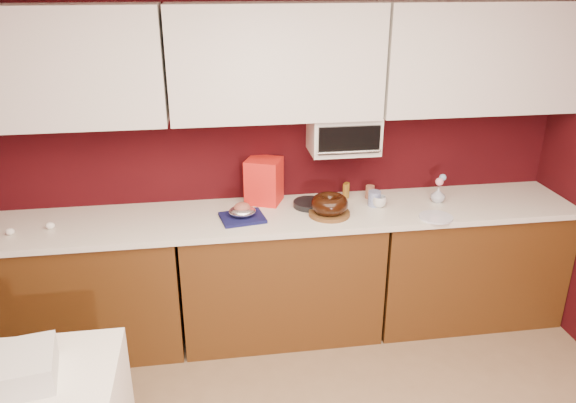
{
  "coord_description": "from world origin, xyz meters",
  "views": [
    {
      "loc": [
        -0.45,
        -1.41,
        2.37
      ],
      "look_at": [
        0.04,
        1.84,
        1.02
      ],
      "focal_mm": 35.0,
      "sensor_mm": 36.0,
      "label": 1
    }
  ],
  "objects_px": {
    "bundt_cake": "(330,204)",
    "flower_vase": "(438,194)",
    "pandoro_box": "(264,181)",
    "toaster_oven": "(343,133)",
    "foil_ham_nest": "(242,211)",
    "coffee_mug": "(379,201)",
    "blue_jar": "(374,198)",
    "newspaper_stack": "(10,370)"
  },
  "relations": [
    {
      "from": "bundt_cake",
      "to": "flower_vase",
      "type": "relative_size",
      "value": 2.06
    },
    {
      "from": "pandoro_box",
      "to": "toaster_oven",
      "type": "bearing_deg",
      "value": 18.16
    },
    {
      "from": "foil_ham_nest",
      "to": "coffee_mug",
      "type": "height_order",
      "value": "coffee_mug"
    },
    {
      "from": "toaster_oven",
      "to": "blue_jar",
      "type": "bearing_deg",
      "value": -33.63
    },
    {
      "from": "coffee_mug",
      "to": "flower_vase",
      "type": "xyz_separation_m",
      "value": [
        0.42,
        0.02,
        0.01
      ]
    },
    {
      "from": "toaster_oven",
      "to": "newspaper_stack",
      "type": "xyz_separation_m",
      "value": [
        -1.77,
        -1.44,
        -0.56
      ]
    },
    {
      "from": "toaster_oven",
      "to": "bundt_cake",
      "type": "distance_m",
      "value": 0.49
    },
    {
      "from": "bundt_cake",
      "to": "pandoro_box",
      "type": "xyz_separation_m",
      "value": [
        -0.39,
        0.3,
        0.07
      ]
    },
    {
      "from": "coffee_mug",
      "to": "newspaper_stack",
      "type": "distance_m",
      "value": 2.38
    },
    {
      "from": "pandoro_box",
      "to": "flower_vase",
      "type": "bearing_deg",
      "value": 14.42
    },
    {
      "from": "bundt_cake",
      "to": "coffee_mug",
      "type": "distance_m",
      "value": 0.37
    },
    {
      "from": "blue_jar",
      "to": "foil_ham_nest",
      "type": "bearing_deg",
      "value": -173.98
    },
    {
      "from": "toaster_oven",
      "to": "flower_vase",
      "type": "xyz_separation_m",
      "value": [
        0.65,
        -0.14,
        -0.42
      ]
    },
    {
      "from": "bundt_cake",
      "to": "blue_jar",
      "type": "height_order",
      "value": "bundt_cake"
    },
    {
      "from": "bundt_cake",
      "to": "foil_ham_nest",
      "type": "height_order",
      "value": "bundt_cake"
    },
    {
      "from": "bundt_cake",
      "to": "flower_vase",
      "type": "xyz_separation_m",
      "value": [
        0.78,
        0.11,
        -0.02
      ]
    },
    {
      "from": "toaster_oven",
      "to": "blue_jar",
      "type": "height_order",
      "value": "toaster_oven"
    },
    {
      "from": "pandoro_box",
      "to": "flower_vase",
      "type": "height_order",
      "value": "pandoro_box"
    },
    {
      "from": "coffee_mug",
      "to": "blue_jar",
      "type": "bearing_deg",
      "value": 131.75
    },
    {
      "from": "toaster_oven",
      "to": "pandoro_box",
      "type": "xyz_separation_m",
      "value": [
        -0.53,
        0.05,
        -0.32
      ]
    },
    {
      "from": "flower_vase",
      "to": "bundt_cake",
      "type": "bearing_deg",
      "value": -171.8
    },
    {
      "from": "flower_vase",
      "to": "coffee_mug",
      "type": "bearing_deg",
      "value": -176.66
    },
    {
      "from": "pandoro_box",
      "to": "coffee_mug",
      "type": "relative_size",
      "value": 3.34
    },
    {
      "from": "pandoro_box",
      "to": "foil_ham_nest",
      "type": "bearing_deg",
      "value": -98.73
    },
    {
      "from": "foil_ham_nest",
      "to": "newspaper_stack",
      "type": "xyz_separation_m",
      "value": [
        -1.07,
        -1.22,
        -0.14
      ]
    },
    {
      "from": "pandoro_box",
      "to": "newspaper_stack",
      "type": "height_order",
      "value": "pandoro_box"
    },
    {
      "from": "blue_jar",
      "to": "bundt_cake",
      "type": "bearing_deg",
      "value": -160.82
    },
    {
      "from": "coffee_mug",
      "to": "newspaper_stack",
      "type": "height_order",
      "value": "coffee_mug"
    },
    {
      "from": "pandoro_box",
      "to": "blue_jar",
      "type": "distance_m",
      "value": 0.76
    },
    {
      "from": "foil_ham_nest",
      "to": "flower_vase",
      "type": "relative_size",
      "value": 1.48
    },
    {
      "from": "blue_jar",
      "to": "flower_vase",
      "type": "height_order",
      "value": "flower_vase"
    },
    {
      "from": "bundt_cake",
      "to": "flower_vase",
      "type": "distance_m",
      "value": 0.79
    },
    {
      "from": "newspaper_stack",
      "to": "foil_ham_nest",
      "type": "bearing_deg",
      "value": 48.57
    },
    {
      "from": "foil_ham_nest",
      "to": "blue_jar",
      "type": "xyz_separation_m",
      "value": [
        0.9,
        0.09,
        -0.0
      ]
    },
    {
      "from": "foil_ham_nest",
      "to": "newspaper_stack",
      "type": "bearing_deg",
      "value": -131.43
    },
    {
      "from": "bundt_cake",
      "to": "pandoro_box",
      "type": "relative_size",
      "value": 0.79
    },
    {
      "from": "toaster_oven",
      "to": "bundt_cake",
      "type": "relative_size",
      "value": 1.87
    },
    {
      "from": "newspaper_stack",
      "to": "blue_jar",
      "type": "bearing_deg",
      "value": 33.62
    },
    {
      "from": "blue_jar",
      "to": "newspaper_stack",
      "type": "height_order",
      "value": "blue_jar"
    },
    {
      "from": "bundt_cake",
      "to": "newspaper_stack",
      "type": "xyz_separation_m",
      "value": [
        -1.64,
        -1.2,
        -0.17
      ]
    },
    {
      "from": "coffee_mug",
      "to": "flower_vase",
      "type": "relative_size",
      "value": 0.78
    },
    {
      "from": "bundt_cake",
      "to": "toaster_oven",
      "type": "bearing_deg",
      "value": 61.18
    }
  ]
}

